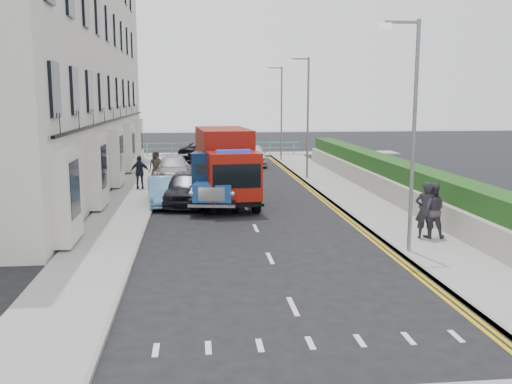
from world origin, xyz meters
name	(u,v)px	position (x,y,z in m)	size (l,w,h in m)	color
ground	(262,242)	(0.00, 0.00, 0.00)	(120.00, 120.00, 0.00)	black
pavement_west	(132,197)	(-5.20, 9.00, 0.06)	(2.40, 38.00, 0.12)	gray
pavement_east	(346,193)	(5.30, 9.00, 0.06)	(2.60, 38.00, 0.12)	gray
promenade	(221,154)	(0.00, 29.00, 0.06)	(30.00, 2.50, 0.12)	gray
sea_plane	(210,133)	(0.00, 60.00, 0.00)	(120.00, 120.00, 0.00)	#4C5968
terrace_west	(52,51)	(-9.47, 13.00, 7.17)	(6.31, 30.20, 14.25)	beige
garden_east	(384,176)	(7.21, 9.00, 0.90)	(1.45, 28.00, 1.75)	#B2AD9E
seafront_railing	(221,149)	(0.00, 28.20, 0.58)	(13.00, 0.08, 1.11)	#59B2A5
lamp_near	(410,124)	(4.18, -2.00, 4.00)	(1.23, 0.18, 7.00)	slate
lamp_mid	(306,111)	(4.18, 14.00, 4.00)	(1.23, 0.18, 7.00)	slate
lamp_far	(280,108)	(4.18, 24.00, 4.00)	(1.23, 0.18, 7.00)	slate
bedford_lorry	(218,183)	(-1.23, 5.83, 1.12)	(2.80, 5.36, 2.43)	black
red_lorry	(225,164)	(-0.81, 7.33, 1.78)	(2.66, 6.54, 3.35)	black
parked_car_front	(186,188)	(-2.60, 7.00, 0.76)	(1.80, 4.47, 1.52)	black
parked_car_mid	(164,191)	(-3.60, 7.00, 0.63)	(1.32, 3.79, 1.25)	#6096CE
parked_car_rear	(173,169)	(-3.48, 14.63, 0.68)	(1.91, 4.70, 1.36)	#A3A2A7
seafront_car_left	(207,150)	(-1.26, 25.31, 0.77)	(2.55, 5.52, 1.54)	black
seafront_car_right	(253,155)	(1.88, 21.48, 0.76)	(1.79, 4.44, 1.51)	silver
pedestrian_east_near	(426,210)	(5.40, -0.54, 1.07)	(0.69, 0.46, 1.90)	black
pedestrian_east_far	(432,210)	(5.66, -0.45, 1.05)	(0.90, 0.70, 1.86)	#3C3440
pedestrian_west_near	(140,172)	(-5.00, 11.08, 0.97)	(1.00, 0.41, 1.70)	#1C1F32
pedestrian_west_far	(156,165)	(-4.40, 14.27, 0.95)	(0.81, 0.53, 1.66)	#393029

